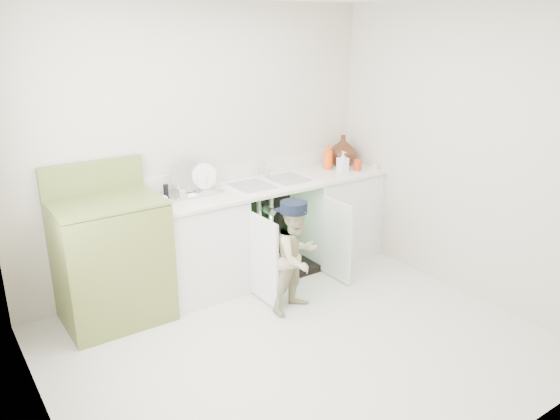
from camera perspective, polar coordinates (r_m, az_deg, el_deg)
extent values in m
plane|color=beige|center=(4.27, 1.94, -13.85)|extent=(3.50, 3.50, 0.00)
cube|color=beige|center=(4.98, -8.27, 6.48)|extent=(3.50, 2.50, 0.02)
cube|color=beige|center=(2.76, 21.14, -5.02)|extent=(3.50, 2.50, 0.02)
cube|color=beige|center=(3.09, -24.94, -3.04)|extent=(2.50, 3.00, 0.02)
cube|color=beige|center=(4.96, 18.68, 5.61)|extent=(2.50, 3.00, 0.02)
cube|color=silver|center=(4.87, -8.85, -4.00)|extent=(0.80, 0.60, 0.86)
cube|color=silver|center=(5.69, 5.74, -0.44)|extent=(0.80, 0.60, 0.86)
cube|color=black|center=(5.45, -2.55, -1.25)|extent=(0.80, 0.06, 0.86)
cube|color=black|center=(5.39, -0.95, -6.06)|extent=(0.80, 0.60, 0.06)
cylinder|color=gray|center=(5.27, -2.21, -1.72)|extent=(0.05, 0.05, 0.70)
cylinder|color=gray|center=(5.34, -0.95, -1.42)|extent=(0.05, 0.05, 0.70)
cylinder|color=gray|center=(5.21, -1.29, 0.02)|extent=(0.07, 0.18, 0.07)
cube|color=silver|center=(4.66, -1.65, -5.27)|extent=(0.03, 0.40, 0.76)
cube|color=silver|center=(5.10, 5.91, -3.14)|extent=(0.02, 0.40, 0.76)
cube|color=beige|center=(5.09, -1.00, 2.69)|extent=(2.44, 0.64, 0.03)
cube|color=beige|center=(5.30, -2.75, 4.35)|extent=(2.44, 0.02, 0.15)
cube|color=white|center=(5.09, -1.00, 2.80)|extent=(0.85, 0.55, 0.02)
cube|color=gray|center=(4.98, -2.97, 2.53)|extent=(0.34, 0.40, 0.01)
cube|color=gray|center=(5.20, 0.88, 3.26)|extent=(0.34, 0.40, 0.01)
cylinder|color=silver|center=(5.24, -2.35, 4.35)|extent=(0.03, 0.03, 0.17)
cylinder|color=silver|center=(5.17, -2.00, 5.01)|extent=(0.02, 0.14, 0.02)
cylinder|color=silver|center=(5.31, -1.34, 4.00)|extent=(0.04, 0.04, 0.06)
cylinder|color=silver|center=(5.65, 10.37, 0.49)|extent=(0.01, 0.01, 0.70)
cube|color=silver|center=(5.60, 9.95, 4.42)|extent=(0.04, 0.02, 0.06)
cube|color=silver|center=(4.83, -9.15, 1.86)|extent=(0.47, 0.32, 0.02)
cylinder|color=silver|center=(4.81, -9.75, 2.80)|extent=(0.29, 0.11, 0.28)
cylinder|color=white|center=(4.86, -7.86, 2.95)|extent=(0.23, 0.06, 0.23)
cylinder|color=silver|center=(4.65, -10.75, 2.10)|extent=(0.01, 0.01, 0.14)
cylinder|color=silver|center=(4.69, -9.70, 2.30)|extent=(0.01, 0.01, 0.14)
cylinder|color=silver|center=(4.72, -8.66, 2.49)|extent=(0.01, 0.01, 0.14)
cylinder|color=silver|center=(4.76, -7.65, 2.68)|extent=(0.01, 0.01, 0.14)
cylinder|color=silver|center=(4.81, -6.64, 2.87)|extent=(0.01, 0.01, 0.14)
imported|color=#4E2516|center=(5.74, 6.58, 6.23)|extent=(0.30, 0.30, 0.31)
imported|color=#FF4D0D|center=(5.58, 5.05, 5.63)|extent=(0.10, 0.10, 0.26)
imported|color=silver|center=(5.50, 6.58, 5.08)|extent=(0.09, 0.09, 0.20)
cylinder|color=red|center=(5.56, 8.11, 4.67)|extent=(0.08, 0.08, 0.11)
cylinder|color=#B61B0F|center=(4.63, -13.72, 1.30)|extent=(0.05, 0.05, 0.10)
cylinder|color=tan|center=(4.66, -10.14, 1.55)|extent=(0.06, 0.06, 0.08)
cylinder|color=black|center=(4.72, -11.83, 1.93)|extent=(0.04, 0.04, 0.12)
cube|color=white|center=(4.49, -12.03, 0.83)|extent=(0.05, 0.05, 0.09)
cube|color=olive|center=(4.58, -17.13, -5.28)|extent=(0.82, 0.65, 0.99)
cube|color=olive|center=(4.40, -17.77, 0.80)|extent=(0.82, 0.65, 0.02)
cube|color=olive|center=(4.63, -19.01, 3.28)|extent=(0.82, 0.06, 0.26)
cylinder|color=black|center=(4.21, -19.74, -0.35)|extent=(0.18, 0.18, 0.02)
cylinder|color=silver|center=(4.21, -19.76, -0.20)|extent=(0.22, 0.22, 0.01)
cylinder|color=black|center=(4.51, -20.85, 0.76)|extent=(0.18, 0.18, 0.02)
cylinder|color=silver|center=(4.50, -20.87, 0.91)|extent=(0.22, 0.22, 0.01)
cylinder|color=black|center=(4.32, -14.54, 0.66)|extent=(0.18, 0.18, 0.02)
cylinder|color=silver|center=(4.32, -14.56, 0.81)|extent=(0.22, 0.22, 0.01)
cylinder|color=black|center=(4.61, -15.96, 1.69)|extent=(0.18, 0.18, 0.02)
cylinder|color=silver|center=(4.61, -15.97, 1.83)|extent=(0.22, 0.22, 0.01)
imported|color=tan|center=(4.53, 1.77, -4.98)|extent=(0.53, 0.45, 0.94)
cylinder|color=black|center=(4.37, 1.83, 0.32)|extent=(0.26, 0.26, 0.09)
cube|color=black|center=(4.45, 0.85, 0.17)|extent=(0.19, 0.13, 0.01)
cube|color=black|center=(4.89, 1.51, -0.03)|extent=(0.07, 0.01, 0.14)
cube|color=#26F23F|center=(4.88, 1.57, -0.06)|extent=(0.06, 0.00, 0.12)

